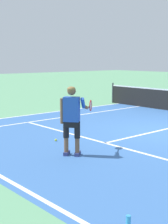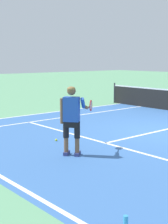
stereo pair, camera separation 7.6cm
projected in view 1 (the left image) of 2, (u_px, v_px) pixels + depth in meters
ground_plane at (158, 131)px, 11.09m from camera, size 80.00×80.00×0.00m
court_inner_surface at (138, 135)px, 10.44m from camera, size 10.98×10.31×0.00m
line_service at (105, 143)px, 9.51m from camera, size 8.23×0.10×0.01m
line_singles_left at (59, 118)px, 13.51m from camera, size 0.10×9.91×0.01m
line_doubles_left at (40, 114)px, 14.54m from camera, size 0.10×9.91×0.01m
tennis_player at (72, 116)px, 8.17m from camera, size 0.64×1.20×1.71m
tennis_ball_near_feet at (56, 140)px, 9.74m from camera, size 0.07×0.07×0.07m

